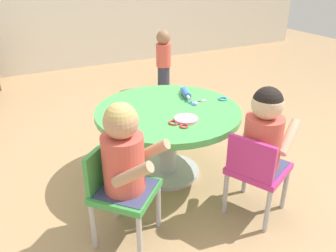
# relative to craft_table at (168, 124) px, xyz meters

# --- Properties ---
(ground_plane) EXTENTS (10.00, 10.00, 0.00)m
(ground_plane) POSITION_rel_craft_table_xyz_m (0.00, 0.00, -0.39)
(ground_plane) COLOR tan
(craft_table) EXTENTS (0.96, 0.96, 0.50)m
(craft_table) POSITION_rel_craft_table_xyz_m (0.00, 0.00, 0.00)
(craft_table) COLOR silver
(craft_table) RESTS_ON ground
(child_chair_left) EXTENTS (0.42, 0.42, 0.54)m
(child_chair_left) POSITION_rel_craft_table_xyz_m (-0.50, -0.43, -0.08)
(child_chair_left) COLOR #B7B7BC
(child_chair_left) RESTS_ON ground
(seated_child_left) EXTENTS (0.43, 0.44, 0.51)m
(seated_child_left) POSITION_rel_craft_table_xyz_m (-0.48, -0.45, 0.14)
(seated_child_left) COLOR #3F4772
(seated_child_left) RESTS_ON ground
(child_chair_right) EXTENTS (0.40, 0.40, 0.54)m
(child_chair_right) POSITION_rel_craft_table_xyz_m (0.25, -0.61, -0.08)
(child_chair_right) COLOR #B7B7BC
(child_chair_right) RESTS_ON ground
(seated_child_right) EXTENTS (0.43, 0.39, 0.51)m
(seated_child_right) POSITION_rel_craft_table_xyz_m (0.28, -0.59, 0.14)
(seated_child_right) COLOR #3F4772
(seated_child_right) RESTS_ON ground
(toddler_standing) EXTENTS (0.17, 0.17, 0.67)m
(toddler_standing) POSITION_rel_craft_table_xyz_m (0.79, 1.65, -0.03)
(toddler_standing) COLOR #33384C
(toddler_standing) RESTS_ON ground
(rolling_pin) EXTENTS (0.09, 0.23, 0.05)m
(rolling_pin) POSITION_rel_craft_table_xyz_m (0.22, 0.15, 0.13)
(rolling_pin) COLOR #3F72CC
(rolling_pin) RESTS_ON craft_table
(craft_scissors) EXTENTS (0.14, 0.08, 0.01)m
(craft_scissors) POSITION_rel_craft_table_xyz_m (0.21, 0.00, 0.11)
(craft_scissors) COLOR silver
(craft_scissors) RESTS_ON craft_table
(playdough_blob_0) EXTENTS (0.15, 0.15, 0.02)m
(playdough_blob_0) POSITION_rel_craft_table_xyz_m (0.02, -0.21, 0.12)
(playdough_blob_0) COLOR pink
(playdough_blob_0) RESTS_ON craft_table
(cookie_cutter_0) EXTENTS (0.07, 0.07, 0.01)m
(cookie_cutter_0) POSITION_rel_craft_table_xyz_m (0.42, -0.03, 0.11)
(cookie_cutter_0) COLOR #3F99D8
(cookie_cutter_0) RESTS_ON craft_table
(cookie_cutter_1) EXTENTS (0.05, 0.05, 0.01)m
(cookie_cutter_1) POSITION_rel_craft_table_xyz_m (-0.04, -0.28, 0.11)
(cookie_cutter_1) COLOR red
(cookie_cutter_1) RESTS_ON craft_table
(cookie_cutter_2) EXTENTS (0.07, 0.07, 0.01)m
(cookie_cutter_2) POSITION_rel_craft_table_xyz_m (-0.07, -0.21, 0.11)
(cookie_cutter_2) COLOR red
(cookie_cutter_2) RESTS_ON craft_table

